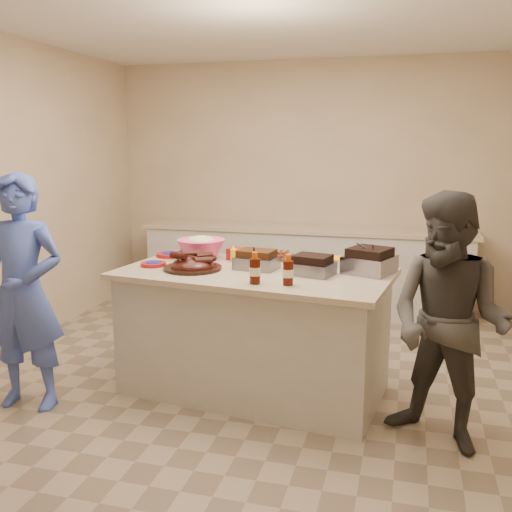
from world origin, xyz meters
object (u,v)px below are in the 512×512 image
(roasting_pan, at_px, (369,273))
(mustard_bottle, at_px, (234,262))
(plastic_cup, at_px, (187,256))
(guest_gray, at_px, (440,443))
(coleslaw_bowl, at_px, (201,258))
(bbq_bottle_b, at_px, (288,285))
(guest_blue, at_px, (33,404))
(rib_platter, at_px, (193,269))
(bbq_bottle_a, at_px, (255,284))
(island, at_px, (254,390))

(roasting_pan, distance_m, mustard_bottle, 1.04)
(plastic_cup, bearing_deg, mustard_bottle, -17.54)
(roasting_pan, distance_m, plastic_cup, 1.50)
(mustard_bottle, bearing_deg, guest_gray, -24.98)
(coleslaw_bowl, bearing_deg, plastic_cup, 155.92)
(roasting_pan, relative_size, bbq_bottle_b, 1.54)
(plastic_cup, height_order, guest_gray, plastic_cup)
(coleslaw_bowl, bearing_deg, bbq_bottle_b, -38.66)
(roasting_pan, relative_size, plastic_cup, 2.79)
(guest_blue, bearing_deg, rib_platter, 24.62)
(bbq_bottle_a, height_order, plastic_cup, bbq_bottle_a)
(island, height_order, bbq_bottle_b, bbq_bottle_b)
(rib_platter, distance_m, mustard_bottle, 0.39)
(rib_platter, distance_m, plastic_cup, 0.53)
(bbq_bottle_a, relative_size, guest_gray, 0.14)
(island, bearing_deg, coleslaw_bowl, 154.70)
(guest_gray, bearing_deg, mustard_bottle, -176.75)
(coleslaw_bowl, xyz_separation_m, bbq_bottle_a, (0.63, -0.69, 0.00))
(island, bearing_deg, bbq_bottle_a, -66.48)
(guest_blue, distance_m, guest_gray, 2.75)
(coleslaw_bowl, bearing_deg, mustard_bottle, -13.87)
(bbq_bottle_b, xyz_separation_m, plastic_cup, (-1.00, 0.74, -0.00))
(island, relative_size, guest_gray, 1.24)
(rib_platter, xyz_separation_m, mustard_bottle, (0.21, 0.33, 0.00))
(plastic_cup, distance_m, guest_blue, 1.58)
(mustard_bottle, xyz_separation_m, guest_gray, (1.54, -0.72, -0.90))
(plastic_cup, bearing_deg, bbq_bottle_a, -44.18)
(island, height_order, rib_platter, rib_platter)
(bbq_bottle_b, xyz_separation_m, mustard_bottle, (-0.55, 0.60, -0.00))
(bbq_bottle_a, xyz_separation_m, guest_gray, (1.20, -0.10, -0.90))
(bbq_bottle_b, bearing_deg, roasting_pan, 45.83)
(guest_blue, relative_size, guest_gray, 1.05)
(mustard_bottle, bearing_deg, bbq_bottle_a, -61.37)
(coleslaw_bowl, distance_m, bbq_bottle_b, 1.08)
(bbq_bottle_b, xyz_separation_m, guest_gray, (0.98, -0.11, -0.90))
(coleslaw_bowl, height_order, mustard_bottle, coleslaw_bowl)
(coleslaw_bowl, bearing_deg, guest_gray, -23.32)
(rib_platter, xyz_separation_m, plastic_cup, (-0.24, 0.47, 0.00))
(mustard_bottle, bearing_deg, plastic_cup, 162.46)
(island, height_order, bbq_bottle_a, bbq_bottle_a)
(roasting_pan, distance_m, guest_gray, 1.20)
(guest_gray, bearing_deg, guest_blue, -147.90)
(coleslaw_bowl, bearing_deg, guest_blue, -133.27)
(rib_platter, height_order, plastic_cup, rib_platter)
(roasting_pan, xyz_separation_m, bbq_bottle_b, (-0.48, -0.49, 0.00))
(roasting_pan, relative_size, coleslaw_bowl, 0.81)
(guest_blue, bearing_deg, guest_gray, -1.24)
(island, relative_size, roasting_pan, 6.23)
(roasting_pan, xyz_separation_m, guest_gray, (0.51, -0.61, -0.90))
(bbq_bottle_a, bearing_deg, guest_gray, -4.60)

